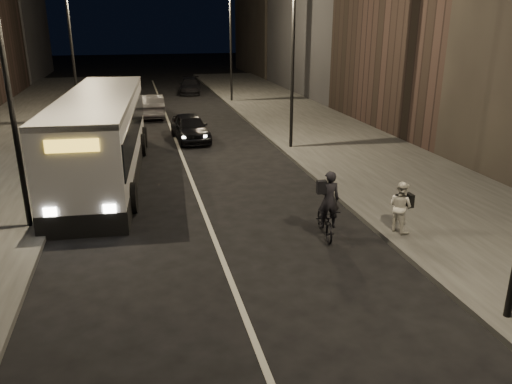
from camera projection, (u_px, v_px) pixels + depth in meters
ground at (226, 268)px, 13.52m from camera, size 180.00×180.00×0.00m
sidewalk_right at (329, 137)px, 28.24m from camera, size 7.00×70.00×0.16m
sidewalk_left at (4, 155)px, 24.46m from camera, size 7.00×70.00×0.16m
streetlight_right_mid at (288, 42)px, 23.97m from camera, size 1.20×0.44×8.12m
streetlight_right_far at (227, 33)px, 38.66m from camera, size 1.20×0.44×8.12m
streetlight_left_near at (13, 57)px, 14.25m from camera, size 1.20×0.44×8.12m
streetlight_left_far at (75, 37)px, 30.78m from camera, size 1.20×0.44×8.12m
city_bus at (102, 133)px, 20.77m from camera, size 3.74×13.15×3.50m
cyclist_on_bicycle at (326, 215)px, 15.26m from camera, size 0.91×1.94×2.15m
pedestrian_woman at (401, 207)px, 15.22m from camera, size 0.83×0.94×1.60m
car_near at (190, 127)px, 27.48m from camera, size 2.05×4.44×1.47m
car_mid at (151, 106)px, 34.24m from camera, size 1.62×4.65×1.53m
car_far at (190, 86)px, 45.17m from camera, size 2.48×4.80×1.33m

